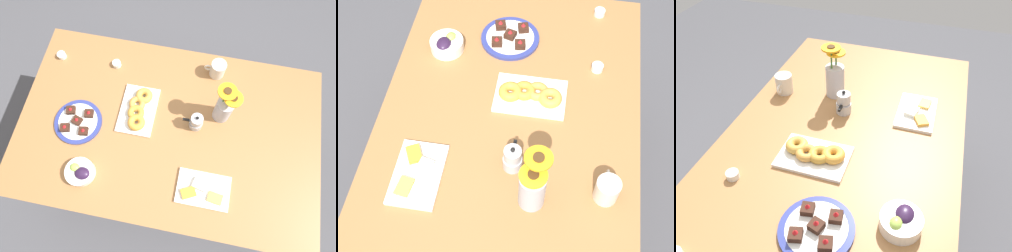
{
  "view_description": "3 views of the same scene",
  "coord_description": "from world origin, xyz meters",
  "views": [
    {
      "loc": [
        -0.08,
        0.43,
        2.06
      ],
      "look_at": [
        0.0,
        0.0,
        0.78
      ],
      "focal_mm": 28.0,
      "sensor_mm": 36.0,
      "label": 1
    },
    {
      "loc": [
        -0.95,
        -0.15,
        2.21
      ],
      "look_at": [
        0.0,
        0.0,
        0.78
      ],
      "focal_mm": 50.0,
      "sensor_mm": 36.0,
      "label": 2
    },
    {
      "loc": [
        1.0,
        0.32,
        1.69
      ],
      "look_at": [
        0.0,
        0.0,
        0.78
      ],
      "focal_mm": 35.0,
      "sensor_mm": 36.0,
      "label": 3
    }
  ],
  "objects": [
    {
      "name": "jam_cup_honey",
      "position": [
        0.69,
        -0.32,
        0.76
      ],
      "size": [
        0.05,
        0.05,
        0.03
      ],
      "color": "white",
      "rests_on": "dining_table"
    },
    {
      "name": "ground_plane",
      "position": [
        0.0,
        0.0,
        0.0
      ],
      "size": [
        6.0,
        6.0,
        0.0
      ],
      "primitive_type": "plane",
      "color": "#4C4C51"
    },
    {
      "name": "croissant_platter",
      "position": [
        0.18,
        -0.07,
        0.76
      ],
      "size": [
        0.19,
        0.28,
        0.05
      ],
      "color": "white",
      "rests_on": "dining_table"
    },
    {
      "name": "cheese_platter",
      "position": [
        -0.23,
        0.28,
        0.75
      ],
      "size": [
        0.26,
        0.17,
        0.03
      ],
      "color": "white",
      "rests_on": "dining_table"
    },
    {
      "name": "moka_pot",
      "position": [
        -0.14,
        -0.05,
        0.79
      ],
      "size": [
        0.11,
        0.07,
        0.12
      ],
      "color": "#B7B7BC",
      "rests_on": "dining_table"
    },
    {
      "name": "coffee_mug",
      "position": [
        -0.21,
        -0.38,
        0.79
      ],
      "size": [
        0.12,
        0.08,
        0.1
      ],
      "color": "beige",
      "rests_on": "dining_table"
    },
    {
      "name": "jam_cup_berry",
      "position": [
        0.36,
        -0.32,
        0.76
      ],
      "size": [
        0.05,
        0.05,
        0.03
      ],
      "color": "white",
      "rests_on": "dining_table"
    },
    {
      "name": "dining_table",
      "position": [
        0.0,
        0.0,
        0.65
      ],
      "size": [
        1.6,
        1.0,
        0.74
      ],
      "color": "#9E6B3D",
      "rests_on": "ground_plane"
    },
    {
      "name": "dessert_plate",
      "position": [
        0.48,
        0.06,
        0.75
      ],
      "size": [
        0.25,
        0.25,
        0.05
      ],
      "color": "navy",
      "rests_on": "dining_table"
    },
    {
      "name": "flower_vase",
      "position": [
        -0.26,
        -0.13,
        0.84
      ],
      "size": [
        0.13,
        0.1,
        0.27
      ],
      "color": "#B2B2BC",
      "rests_on": "dining_table"
    },
    {
      "name": "grape_bowl",
      "position": [
        0.38,
        0.31,
        0.77
      ],
      "size": [
        0.14,
        0.14,
        0.07
      ],
      "color": "white",
      "rests_on": "dining_table"
    }
  ]
}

